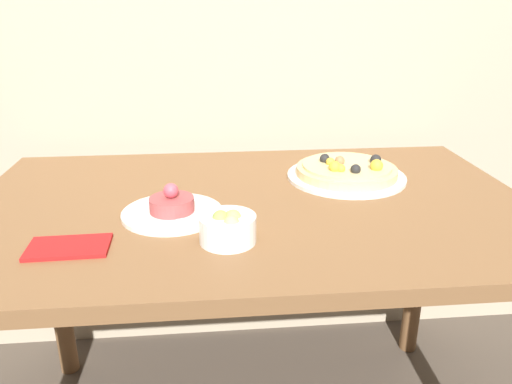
{
  "coord_description": "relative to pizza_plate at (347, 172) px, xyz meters",
  "views": [
    {
      "loc": [
        -0.09,
        -0.68,
        1.19
      ],
      "look_at": [
        0.01,
        0.37,
        0.79
      ],
      "focal_mm": 35.0,
      "sensor_mm": 36.0,
      "label": 1
    }
  ],
  "objects": [
    {
      "name": "pizza_plate",
      "position": [
        0.0,
        0.0,
        0.0
      ],
      "size": [
        0.31,
        0.31,
        0.07
      ],
      "color": "silver",
      "rests_on": "dining_table"
    },
    {
      "name": "small_bowl",
      "position": [
        -0.33,
        -0.34,
        0.01
      ],
      "size": [
        0.11,
        0.11,
        0.07
      ],
      "color": "white",
      "rests_on": "dining_table"
    },
    {
      "name": "napkin",
      "position": [
        -0.64,
        -0.34,
        -0.02
      ],
      "size": [
        0.16,
        0.1,
        0.01
      ],
      "color": "red",
      "rests_on": "dining_table"
    },
    {
      "name": "dining_table",
      "position": [
        -0.26,
        -0.13,
        -0.12
      ],
      "size": [
        1.32,
        0.82,
        0.75
      ],
      "color": "brown",
      "rests_on": "ground_plane"
    },
    {
      "name": "tartare_plate",
      "position": [
        -0.45,
        -0.2,
        -0.0
      ],
      "size": [
        0.22,
        0.22,
        0.07
      ],
      "color": "silver",
      "rests_on": "dining_table"
    }
  ]
}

